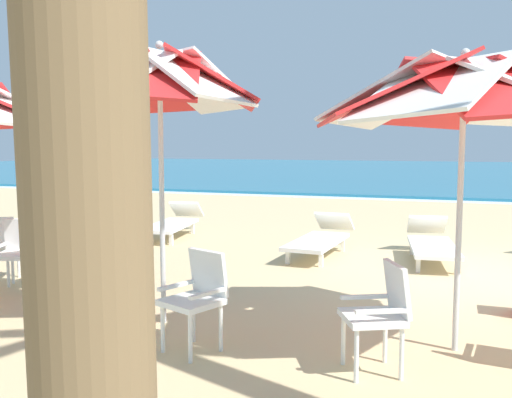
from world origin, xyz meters
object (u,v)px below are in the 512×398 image
Objects in this scene: sun_lounger_3 at (173,222)px; plastic_chair_6 at (18,249)px; sun_lounger_2 at (321,238)px; beach_umbrella_1 at (160,83)px; plastic_chair_4 at (197,294)px; beach_umbrella_0 at (464,94)px; plastic_chair_1 at (381,310)px; plastic_chair_3 at (124,257)px; sun_lounger_1 at (432,243)px; plastic_chair_2 at (111,278)px.

plastic_chair_6 is at bearing -89.89° from sun_lounger_3.
plastic_chair_6 is at bearing -132.75° from sun_lounger_2.
beach_umbrella_1 reaches higher than plastic_chair_4.
plastic_chair_6 is (-5.05, 0.42, -1.70)m from beach_umbrella_0.
beach_umbrella_0 reaches higher than sun_lounger_2.
plastic_chair_6 is at bearing 166.25° from plastic_chair_1.
sun_lounger_2 is at bearing 108.18° from plastic_chair_1.
plastic_chair_4 and plastic_chair_6 have the same top height.
plastic_chair_6 is at bearing 158.90° from plastic_chair_4.
plastic_chair_3 is 0.40× the size of sun_lounger_2.
plastic_chair_1 is 1.55m from plastic_chair_4.
plastic_chair_3 is at bearing 0.67° from plastic_chair_6.
beach_umbrella_0 is 7.04m from sun_lounger_3.
plastic_chair_4 is (-1.55, -0.03, 0.00)m from plastic_chair_1.
sun_lounger_1 is at bearing -8.28° from sun_lounger_3.
plastic_chair_4 is 4.43m from sun_lounger_2.
plastic_chair_3 is (-0.82, 0.58, -1.87)m from beach_umbrella_1.
beach_umbrella_1 is 5.11m from sun_lounger_1.
plastic_chair_2 reaches higher than sun_lounger_2.
plastic_chair_2 is (-0.40, -0.31, -1.87)m from beach_umbrella_1.
plastic_chair_4 is at bearing -60.64° from sun_lounger_3.
plastic_chair_6 reaches higher than sun_lounger_1.
beach_umbrella_1 reaches higher than beach_umbrella_0.
plastic_chair_3 is 1.00× the size of plastic_chair_4.
sun_lounger_1 is at bearing 35.66° from plastic_chair_6.
plastic_chair_6 is (-4.48, 1.10, 0.00)m from plastic_chair_1.
plastic_chair_1 is at bearing 1.25° from plastic_chair_4.
beach_umbrella_0 is at bearing -41.72° from sun_lounger_3.
sun_lounger_3 is (-1.90, 4.97, -0.22)m from plastic_chair_2.
sun_lounger_1 is (1.81, 4.53, -0.22)m from plastic_chair_4.
sun_lounger_2 is 0.99× the size of sun_lounger_3.
plastic_chair_4 is (0.64, -0.57, -1.87)m from beach_umbrella_1.
plastic_chair_4 is 4.89m from sun_lounger_1.
beach_umbrella_0 is 2.97× the size of plastic_chair_1.
beach_umbrella_0 is at bearing 18.63° from plastic_chair_4.
plastic_chair_4 is at bearing -178.75° from plastic_chair_1.
plastic_chair_6 is at bearing -179.33° from plastic_chair_3.
plastic_chair_1 is at bearing -129.75° from beach_umbrella_0.
plastic_chair_1 is 3.21m from plastic_chair_3.
plastic_chair_4 is 0.39× the size of sun_lounger_1.
sun_lounger_2 is at bearing 74.58° from plastic_chair_2.
beach_umbrella_0 is 4.63m from sun_lounger_2.
sun_lounger_1 is at bearing 86.71° from plastic_chair_1.
sun_lounger_3 is (-3.05, 0.80, 0.00)m from sun_lounger_2.
beach_umbrella_1 is 5.60m from sun_lounger_3.
sun_lounger_1 is at bearing 94.60° from beach_umbrella_0.
beach_umbrella_1 is 3.20× the size of plastic_chair_2.
plastic_chair_3 is at bearing 144.69° from beach_umbrella_1.
beach_umbrella_0 is 5.35m from plastic_chair_6.
sun_lounger_2 is at bearing 64.39° from plastic_chair_3.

